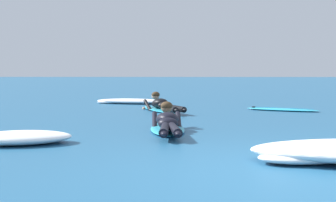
# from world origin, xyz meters

# --- Properties ---
(ground_plane) EXTENTS (120.00, 120.00, 0.00)m
(ground_plane) POSITION_xyz_m (0.00, 10.00, 0.00)
(ground_plane) COLOR #235B84
(surfer_near) EXTENTS (0.72, 2.58, 0.55)m
(surfer_near) POSITION_xyz_m (-1.46, 3.36, 0.14)
(surfer_near) COLOR #2DB2D1
(surfer_near) RESTS_ON ground
(surfer_far) EXTENTS (1.34, 2.61, 0.53)m
(surfer_far) POSITION_xyz_m (-1.72, 7.53, 0.14)
(surfer_far) COLOR #2DB2D1
(surfer_far) RESTS_ON ground
(drifting_surfboard) EXTENTS (1.95, 1.35, 0.16)m
(drifting_surfboard) POSITION_xyz_m (1.40, 7.88, 0.03)
(drifting_surfboard) COLOR #2DB2D1
(drifting_surfboard) RESTS_ON ground
(whitewater_mid_left) EXTENTS (1.63, 1.17, 0.19)m
(whitewater_mid_left) POSITION_xyz_m (-3.55, 1.86, 0.09)
(whitewater_mid_left) COLOR white
(whitewater_mid_left) RESTS_ON ground
(whitewater_back) EXTENTS (2.46, 1.20, 0.17)m
(whitewater_back) POSITION_xyz_m (-2.78, 10.42, 0.08)
(whitewater_back) COLOR white
(whitewater_back) RESTS_ON ground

